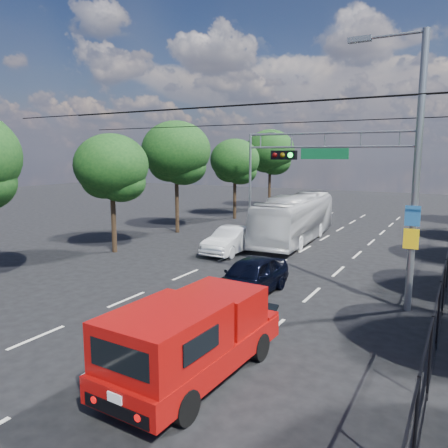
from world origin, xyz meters
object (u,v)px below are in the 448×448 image
Objects in this scene: signal_mast at (380,161)px; white_van at (232,240)px; navy_hatchback at (250,276)px; white_bus at (295,218)px; red_pickup at (193,336)px.

white_van is at bearing 149.38° from signal_mast.
signal_mast is at bearing 16.22° from navy_hatchback.
signal_mast is 10.95m from white_van.
signal_mast reaches higher than white_bus.
white_bus is 5.36m from white_van.
signal_mast reaches higher than navy_hatchback.
white_bus is at bearing 102.31° from red_pickup.
white_van is at bearing 125.38° from navy_hatchback.
white_bus is (-2.25, 11.19, 0.72)m from navy_hatchback.
signal_mast is at bearing -29.41° from white_van.
red_pickup reaches higher than white_van.
white_bus is at bearing 103.00° from navy_hatchback.
navy_hatchback is 7.50m from white_van.
navy_hatchback is (-4.42, -1.15, -4.50)m from signal_mast.
signal_mast is at bearing -59.92° from white_bus.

